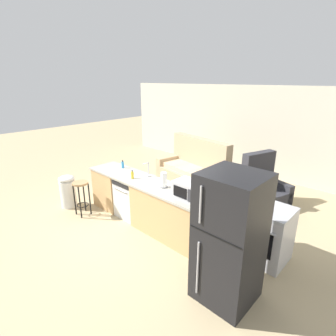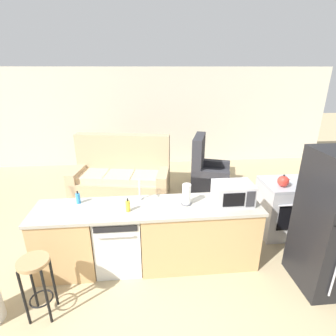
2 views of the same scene
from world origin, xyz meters
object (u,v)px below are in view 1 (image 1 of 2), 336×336
(soap_bottle, at_px, (132,175))
(dish_soap_bottle, at_px, (123,165))
(armchair, at_px, (263,190))
(couch, at_px, (194,171))
(microwave, at_px, (189,190))
(bar_stool, at_px, (81,191))
(stove_range, at_px, (264,233))
(paper_towel_roll, at_px, (164,180))
(dishwasher, at_px, (132,197))
(refrigerator, at_px, (229,239))
(trash_bin, at_px, (68,191))
(kettle, at_px, (254,202))

(soap_bottle, bearing_deg, dish_soap_bottle, 157.90)
(dish_soap_bottle, xyz_separation_m, armchair, (2.27, 2.19, -0.62))
(soap_bottle, distance_m, couch, 2.40)
(microwave, relative_size, bar_stool, 0.68)
(stove_range, height_order, paper_towel_roll, paper_towel_roll)
(soap_bottle, relative_size, dish_soap_bottle, 1.00)
(paper_towel_roll, height_order, dish_soap_bottle, paper_towel_roll)
(dishwasher, distance_m, microwave, 1.63)
(dishwasher, distance_m, dish_soap_bottle, 0.77)
(dishwasher, xyz_separation_m, soap_bottle, (0.15, -0.09, 0.55))
(couch, bearing_deg, refrigerator, -45.57)
(soap_bottle, bearing_deg, trash_bin, -157.13)
(refrigerator, height_order, bar_stool, refrigerator)
(dish_soap_bottle, bearing_deg, dishwasher, -19.10)
(refrigerator, height_order, kettle, refrigerator)
(trash_bin, bearing_deg, kettle, 16.89)
(refrigerator, relative_size, dish_soap_bottle, 9.91)
(kettle, relative_size, bar_stool, 0.28)
(stove_range, height_order, kettle, kettle)
(dish_soap_bottle, distance_m, armchair, 3.22)
(stove_range, bearing_deg, refrigerator, -90.01)
(refrigerator, distance_m, soap_bottle, 2.50)
(paper_towel_roll, xyz_separation_m, couch, (-1.02, 2.20, -0.64))
(paper_towel_roll, relative_size, trash_bin, 0.38)
(dishwasher, distance_m, couch, 2.23)
(soap_bottle, bearing_deg, armchair, 56.82)
(stove_range, xyz_separation_m, microwave, (-1.09, -0.55, 0.59))
(dishwasher, relative_size, bar_stool, 1.14)
(dishwasher, distance_m, bar_stool, 1.08)
(microwave, xyz_separation_m, dish_soap_bottle, (-2.02, 0.18, -0.07))
(stove_range, distance_m, armchair, 2.01)
(stove_range, xyz_separation_m, paper_towel_roll, (-1.70, -0.53, 0.59))
(trash_bin, distance_m, armchair, 4.42)
(soap_bottle, height_order, trash_bin, soap_bottle)
(dishwasher, height_order, bar_stool, dishwasher)
(dishwasher, xyz_separation_m, trash_bin, (-1.38, -0.74, -0.04))
(dish_soap_bottle, bearing_deg, refrigerator, -13.15)
(soap_bottle, xyz_separation_m, couch, (-0.27, 2.32, -0.58))
(trash_bin, xyz_separation_m, couch, (1.26, 2.96, 0.02))
(dishwasher, height_order, microwave, microwave)
(bar_stool, bearing_deg, paper_towel_roll, 23.37)
(couch, bearing_deg, soap_bottle, -83.37)
(dishwasher, relative_size, stove_range, 0.93)
(refrigerator, xyz_separation_m, soap_bottle, (-2.45, 0.46, 0.10))
(refrigerator, xyz_separation_m, bar_stool, (-3.40, -0.16, -0.34))
(armchair, bearing_deg, soap_bottle, -123.18)
(trash_bin, bearing_deg, dish_soap_bottle, 46.49)
(bar_stool, distance_m, trash_bin, 0.60)
(dish_soap_bottle, height_order, trash_bin, dish_soap_bottle)
(dishwasher, distance_m, trash_bin, 1.56)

